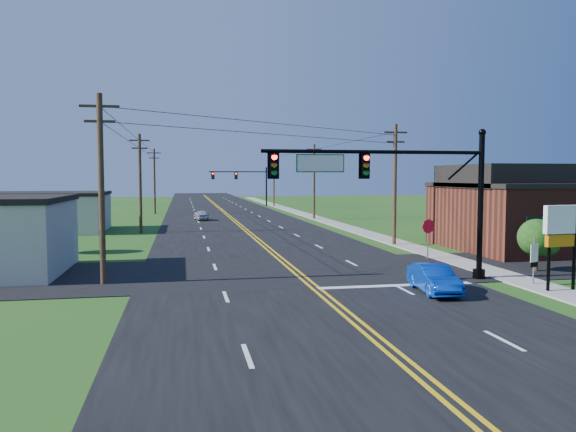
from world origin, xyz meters
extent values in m
plane|color=#1E4B15|center=(0.00, 0.00, 0.00)|extent=(260.00, 260.00, 0.00)
cube|color=black|center=(0.00, 50.00, 0.02)|extent=(16.00, 220.00, 0.04)
cube|color=black|center=(0.00, 12.00, 0.02)|extent=(70.00, 10.00, 0.04)
cube|color=gray|center=(10.50, 40.00, 0.04)|extent=(2.00, 160.00, 0.08)
cylinder|color=black|center=(8.80, 8.00, 3.60)|extent=(0.28, 0.28, 7.20)
cylinder|color=black|center=(8.80, 8.00, 0.25)|extent=(0.60, 0.60, 0.50)
sphere|color=black|center=(8.80, 8.00, 7.30)|extent=(0.36, 0.36, 0.36)
cylinder|color=black|center=(3.30, 8.00, 6.30)|extent=(11.00, 0.18, 0.18)
cube|color=#055E20|center=(0.60, 8.00, 5.75)|extent=(2.30, 0.06, 0.85)
cylinder|color=black|center=(8.80, 80.00, 3.60)|extent=(0.28, 0.28, 7.20)
cylinder|color=black|center=(8.80, 80.00, 0.25)|extent=(0.60, 0.60, 0.50)
sphere|color=black|center=(8.80, 80.00, 7.30)|extent=(0.36, 0.36, 0.36)
cylinder|color=black|center=(3.80, 80.00, 6.00)|extent=(10.00, 0.18, 0.18)
cube|color=#055E20|center=(0.60, 80.00, 5.45)|extent=(2.30, 0.06, 0.85)
cube|color=#5E271B|center=(20.00, 18.00, 2.20)|extent=(14.00, 11.00, 4.40)
cube|color=black|center=(20.00, 18.00, 4.55)|extent=(14.20, 11.20, 0.30)
cube|color=#C0B3A4|center=(-19.00, 38.00, 1.70)|extent=(12.00, 9.00, 3.40)
cube|color=black|center=(-19.00, 38.00, 3.55)|extent=(12.20, 9.20, 0.30)
cylinder|color=#312316|center=(-9.50, 10.00, 4.50)|extent=(0.28, 0.28, 9.00)
cube|color=#312316|center=(-9.50, 10.00, 8.40)|extent=(1.80, 0.12, 0.12)
cube|color=#312316|center=(-9.50, 10.00, 7.70)|extent=(1.40, 0.12, 0.12)
cylinder|color=#312316|center=(-9.50, 35.00, 4.50)|extent=(0.28, 0.28, 9.00)
cube|color=#312316|center=(-9.50, 35.00, 8.40)|extent=(1.80, 0.12, 0.12)
cube|color=#312316|center=(-9.50, 35.00, 7.70)|extent=(1.40, 0.12, 0.12)
cylinder|color=#312316|center=(-9.50, 62.00, 4.50)|extent=(0.28, 0.28, 9.00)
cube|color=#312316|center=(-9.50, 62.00, 8.40)|extent=(1.80, 0.12, 0.12)
cube|color=#312316|center=(-9.50, 62.00, 7.70)|extent=(1.40, 0.12, 0.12)
cylinder|color=#312316|center=(9.80, 22.00, 4.50)|extent=(0.28, 0.28, 9.00)
cube|color=#312316|center=(9.80, 22.00, 8.40)|extent=(1.80, 0.12, 0.12)
cube|color=#312316|center=(9.80, 22.00, 7.70)|extent=(1.40, 0.12, 0.12)
cylinder|color=#312316|center=(9.80, 48.00, 4.50)|extent=(0.28, 0.28, 9.00)
cube|color=#312316|center=(9.80, 48.00, 8.40)|extent=(1.80, 0.12, 0.12)
cube|color=#312316|center=(9.80, 48.00, 7.70)|extent=(1.40, 0.12, 0.12)
cylinder|color=#312316|center=(9.80, 78.00, 4.50)|extent=(0.28, 0.28, 9.00)
cube|color=#312316|center=(9.80, 78.00, 8.40)|extent=(1.80, 0.12, 0.12)
cube|color=#312316|center=(9.80, 78.00, 7.70)|extent=(1.40, 0.12, 0.12)
cylinder|color=#312316|center=(16.00, 26.00, 0.92)|extent=(0.24, 0.24, 1.85)
sphere|color=#0E3C11|center=(16.00, 26.00, 2.60)|extent=(3.00, 3.00, 3.00)
cylinder|color=#312316|center=(13.00, 9.50, 0.66)|extent=(0.24, 0.24, 1.32)
sphere|color=#0E3C11|center=(13.00, 9.50, 1.86)|extent=(2.00, 2.00, 2.00)
cylinder|color=#312316|center=(-14.00, 22.00, 0.77)|extent=(0.24, 0.24, 1.54)
sphere|color=#0E3C11|center=(-14.00, 22.00, 2.17)|extent=(2.40, 2.40, 2.40)
imported|color=#0733A5|center=(5.05, 5.17, 0.63)|extent=(1.67, 3.91, 1.25)
imported|color=silver|center=(-3.59, 48.88, 0.59)|extent=(1.85, 3.61, 1.18)
cylinder|color=slate|center=(10.45, 6.00, 1.15)|extent=(0.10, 0.10, 2.30)
cube|color=white|center=(10.45, 5.97, 1.83)|extent=(0.54, 0.25, 0.31)
cube|color=white|center=(10.45, 5.97, 1.41)|extent=(0.54, 0.25, 0.58)
cube|color=black|center=(10.45, 5.97, 0.99)|extent=(0.45, 0.21, 0.23)
cylinder|color=slate|center=(9.07, 14.58, 1.18)|extent=(0.09, 0.09, 2.37)
cylinder|color=red|center=(9.07, 14.55, 2.09)|extent=(0.89, 0.22, 0.90)
cylinder|color=black|center=(10.14, 4.46, 1.88)|extent=(0.16, 0.16, 3.76)
cylinder|color=black|center=(11.39, 4.46, 1.88)|extent=(0.16, 0.16, 3.76)
cube|color=white|center=(10.76, 4.46, 3.24)|extent=(1.90, 0.46, 1.25)
cube|color=#CC720C|center=(10.76, 4.46, 2.30)|extent=(1.69, 0.41, 0.52)
camera|label=1|loc=(-5.77, -17.55, 5.12)|focal=35.00mm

